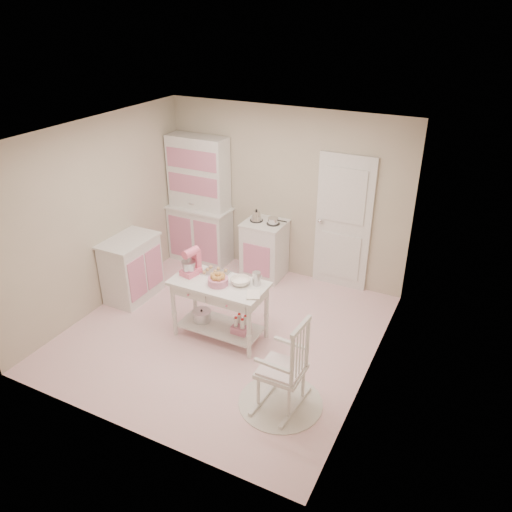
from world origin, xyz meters
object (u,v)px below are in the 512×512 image
(hutch, at_px, (199,201))
(stand_mixer, at_px, (190,262))
(bread_basket, at_px, (218,281))
(base_cabinet, at_px, (132,268))
(work_table, at_px, (220,310))
(rocking_chair, at_px, (282,363))
(stove, at_px, (264,249))

(hutch, distance_m, stand_mixer, 1.98)
(stand_mixer, bearing_deg, bread_basket, 2.46)
(hutch, relative_size, stand_mixer, 6.12)
(base_cabinet, bearing_deg, work_table, -9.83)
(rocking_chair, bearing_deg, base_cabinet, 163.48)
(hutch, bearing_deg, work_table, -51.48)
(hutch, distance_m, rocking_chair, 3.64)
(work_table, relative_size, stand_mixer, 3.53)
(stove, relative_size, bread_basket, 3.68)
(stove, distance_m, base_cabinet, 2.02)
(rocking_chair, bearing_deg, stand_mixer, 157.82)
(hutch, height_order, stand_mixer, hutch)
(stove, bearing_deg, base_cabinet, -135.59)
(base_cabinet, bearing_deg, stand_mixer, -12.24)
(stove, xyz_separation_m, work_table, (0.19, -1.70, -0.06))
(stove, bearing_deg, rocking_chair, -60.68)
(base_cabinet, relative_size, rocking_chair, 0.84)
(stove, height_order, bread_basket, stove)
(stand_mixer, bearing_deg, stove, 93.69)
(rocking_chair, xyz_separation_m, work_table, (-1.20, 0.77, -0.15))
(base_cabinet, bearing_deg, stove, 44.41)
(bread_basket, bearing_deg, base_cabinet, 168.61)
(rocking_chair, distance_m, bread_basket, 1.41)
(rocking_chair, relative_size, stand_mixer, 3.24)
(base_cabinet, height_order, work_table, base_cabinet)
(hutch, distance_m, base_cabinet, 1.59)
(bread_basket, bearing_deg, hutch, 128.13)
(rocking_chair, bearing_deg, stove, 123.27)
(work_table, height_order, stand_mixer, stand_mixer)
(hutch, relative_size, bread_basket, 8.32)
(rocking_chair, relative_size, work_table, 0.92)
(hutch, xyz_separation_m, stand_mixer, (0.97, -1.73, -0.07))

